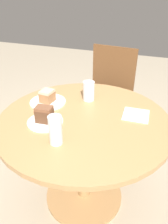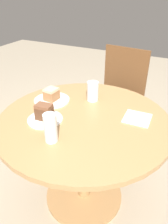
% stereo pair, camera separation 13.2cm
% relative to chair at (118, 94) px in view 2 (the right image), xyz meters
% --- Properties ---
extents(ground_plane, '(8.00, 8.00, 0.00)m').
position_rel_chair_xyz_m(ground_plane, '(0.07, -0.90, -0.47)').
color(ground_plane, tan).
extents(table, '(1.07, 1.07, 0.72)m').
position_rel_chair_xyz_m(table, '(0.07, -0.90, 0.07)').
color(table, tan).
rests_on(table, ground_plane).
extents(chair, '(0.52, 0.47, 0.91)m').
position_rel_chair_xyz_m(chair, '(0.00, 0.00, 0.00)').
color(chair, brown).
rests_on(chair, ground_plane).
extents(plate_near, '(0.25, 0.25, 0.01)m').
position_rel_chair_xyz_m(plate_near, '(-0.24, -0.80, 0.25)').
color(plate_near, white).
rests_on(plate_near, table).
extents(plate_far, '(0.21, 0.21, 0.01)m').
position_rel_chair_xyz_m(plate_far, '(-0.13, -1.03, 0.25)').
color(plate_far, white).
rests_on(plate_far, table).
extents(cake_slice_near, '(0.09, 0.10, 0.08)m').
position_rel_chair_xyz_m(cake_slice_near, '(-0.24, -0.80, 0.30)').
color(cake_slice_near, '#9E6B42').
rests_on(cake_slice_near, plate_near).
extents(cake_slice_far, '(0.10, 0.08, 0.10)m').
position_rel_chair_xyz_m(cake_slice_far, '(-0.13, -1.03, 0.30)').
color(cake_slice_far, brown).
rests_on(cake_slice_far, plate_far).
extents(glass_lemonade, '(0.08, 0.08, 0.14)m').
position_rel_chair_xyz_m(glass_lemonade, '(0.02, -0.67, 0.31)').
color(glass_lemonade, silver).
rests_on(glass_lemonade, table).
extents(glass_water, '(0.07, 0.07, 0.16)m').
position_rel_chair_xyz_m(glass_water, '(0.01, -1.18, 0.32)').
color(glass_water, silver).
rests_on(glass_water, table).
extents(napkin_stack, '(0.16, 0.16, 0.01)m').
position_rel_chair_xyz_m(napkin_stack, '(0.36, -0.77, 0.25)').
color(napkin_stack, white).
rests_on(napkin_stack, table).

